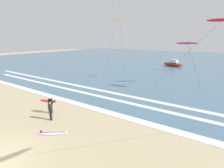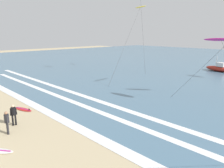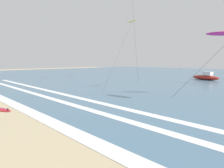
# 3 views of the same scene
# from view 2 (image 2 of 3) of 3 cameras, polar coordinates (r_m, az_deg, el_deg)

# --- Properties ---
(wave_foam_shoreline) EXTENTS (57.49, 0.91, 0.01)m
(wave_foam_shoreline) POSITION_cam_2_polar(r_m,az_deg,el_deg) (17.55, -11.09, -9.68)
(wave_foam_shoreline) COLOR white
(wave_foam_shoreline) RESTS_ON ocean_surface
(wave_foam_mid_break) EXTENTS (50.53, 0.65, 0.01)m
(wave_foam_mid_break) POSITION_cam_2_polar(r_m,az_deg,el_deg) (19.33, -2.80, -7.30)
(wave_foam_mid_break) COLOR white
(wave_foam_mid_break) RESTS_ON ocean_surface
(wave_foam_outer_break) EXTENTS (56.48, 0.70, 0.01)m
(wave_foam_outer_break) POSITION_cam_2_polar(r_m,az_deg,el_deg) (21.30, -0.40, -5.35)
(wave_foam_outer_break) COLOR white
(wave_foam_outer_break) RESTS_ON ocean_surface
(surfer_right_near) EXTENTS (0.32, 0.52, 1.60)m
(surfer_right_near) POSITION_cam_2_polar(r_m,az_deg,el_deg) (17.99, -23.83, -6.79)
(surfer_right_near) COLOR black
(surfer_right_near) RESTS_ON ground
(surfer_left_far) EXTENTS (0.52, 0.32, 1.60)m
(surfer_left_far) POSITION_cam_2_polar(r_m,az_deg,el_deg) (16.69, -25.25, -8.44)
(surfer_left_far) COLOR #232328
(surfer_left_far) RESTS_ON ground
(surfboard_left_pile) EXTENTS (2.18, 1.15, 0.25)m
(surfboard_left_pile) POSITION_cam_2_polar(r_m,az_deg,el_deg) (21.54, -21.73, -6.00)
(surfboard_left_pile) COLOR red
(surfboard_left_pile) RESTS_ON ground
(kite_magenta_high_left) EXTENTS (3.55, 3.38, 6.28)m
(kite_magenta_high_left) POSITION_cam_2_polar(r_m,az_deg,el_deg) (24.43, 26.06, 10.12)
(kite_magenta_high_left) COLOR #CC2384
(kite_magenta_high_left) RESTS_ON ground
(kite_yellow_mid_center) EXTENTS (7.75, 14.20, 11.34)m
(kite_yellow_mid_center) POSITION_cam_2_polar(r_m,az_deg,el_deg) (41.40, 7.22, 18.81)
(kite_yellow_mid_center) COLOR yellow
(kite_yellow_mid_center) RESTS_ON ground
(offshore_boat) EXTENTS (5.46, 2.94, 2.70)m
(offshore_boat) POSITION_cam_2_polar(r_m,az_deg,el_deg) (44.15, 25.67, 3.63)
(offshore_boat) COLOR maroon
(offshore_boat) RESTS_ON ground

